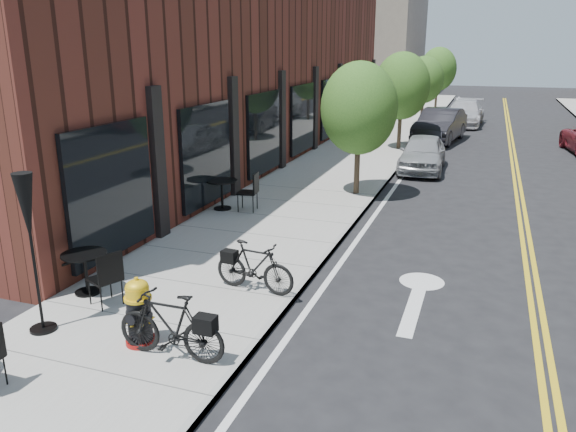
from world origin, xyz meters
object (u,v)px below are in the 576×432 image
at_px(bicycle_left, 170,326).
at_px(parked_car_b, 440,126).
at_px(bistro_set_b, 85,267).
at_px(fire_hydrant, 139,313).
at_px(patio_umbrella, 28,220).
at_px(bicycle_right, 254,267).
at_px(bistro_set_c, 222,190).
at_px(parked_car_a, 423,153).
at_px(parked_car_c, 464,113).

height_order(bicycle_left, parked_car_b, parked_car_b).
bearing_deg(bistro_set_b, fire_hydrant, -7.94).
height_order(fire_hydrant, patio_umbrella, patio_umbrella).
height_order(bicycle_right, patio_umbrella, patio_umbrella).
distance_m(bicycle_right, bistro_set_c, 5.37).
bearing_deg(bicycle_left, bicycle_right, 174.45).
bearing_deg(parked_car_b, bistro_set_b, -94.49).
xyz_separation_m(fire_hydrant, bistro_set_b, (-1.90, 1.19, -0.01)).
distance_m(bicycle_right, patio_umbrella, 3.74).
height_order(bistro_set_b, parked_car_a, parked_car_a).
relative_size(bicycle_right, patio_umbrella, 0.62).
xyz_separation_m(bicycle_right, parked_car_c, (2.34, 24.69, 0.11)).
xyz_separation_m(fire_hydrant, parked_car_c, (3.21, 26.95, 0.08)).
xyz_separation_m(parked_car_a, parked_car_c, (0.80, 12.91, 0.05)).
height_order(bistro_set_c, patio_umbrella, patio_umbrella).
relative_size(bicycle_left, bistro_set_b, 0.90).
height_order(bicycle_left, bicycle_right, bicycle_left).
relative_size(parked_car_b, parked_car_c, 0.97).
distance_m(bicycle_left, bistro_set_b, 2.89).
xyz_separation_m(fire_hydrant, bicycle_right, (0.86, 2.26, -0.03)).
xyz_separation_m(bicycle_left, parked_car_b, (1.77, 20.90, 0.15)).
bearing_deg(bistro_set_b, patio_umbrella, -55.68).
distance_m(fire_hydrant, bistro_set_c, 7.10).
distance_m(bistro_set_c, parked_car_a, 8.46).
bearing_deg(bistro_set_b, bicycle_right, 45.31).
height_order(patio_umbrella, parked_car_c, patio_umbrella).
relative_size(bicycle_right, parked_car_c, 0.32).
relative_size(fire_hydrant, parked_car_c, 0.22).
bearing_deg(parked_car_c, bicycle_right, -92.83).
height_order(bicycle_right, parked_car_a, parked_car_a).
height_order(bicycle_left, bistro_set_b, bicycle_left).
bearing_deg(parked_car_b, fire_hydrant, -88.67).
relative_size(fire_hydrant, bistro_set_c, 0.54).
relative_size(fire_hydrant, parked_car_b, 0.23).
xyz_separation_m(bicycle_right, patio_umbrella, (-2.52, -2.43, 1.32)).
bearing_deg(patio_umbrella, parked_car_a, 74.03).
xyz_separation_m(fire_hydrant, patio_umbrella, (-1.66, -0.17, 1.28)).
distance_m(bicycle_right, parked_car_c, 24.80).
height_order(bicycle_right, bistro_set_b, bistro_set_b).
xyz_separation_m(patio_umbrella, parked_car_c, (4.86, 27.12, -1.21)).
distance_m(bicycle_left, parked_car_b, 20.98).
xyz_separation_m(bicycle_right, parked_car_b, (1.55, 18.45, 0.18)).
bearing_deg(bistro_set_c, fire_hydrant, -81.46).
bearing_deg(bicycle_left, parked_car_b, 174.81).
bearing_deg(parked_car_b, bicycle_left, -86.87).
bearing_deg(bicycle_left, parked_car_a, 172.58).
xyz_separation_m(bicycle_left, parked_car_a, (1.77, 14.24, 0.03)).
bearing_deg(fire_hydrant, parked_car_c, 84.37).
bearing_deg(patio_umbrella, parked_car_c, 79.83).
height_order(bicycle_left, parked_car_a, parked_car_a).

